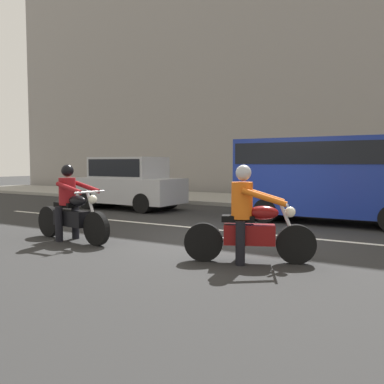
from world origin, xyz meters
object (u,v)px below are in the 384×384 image
Objects in this scene: parked_hatchback_silver at (129,182)px; street_sign_post at (382,163)px; parked_van_cobalt_blue at (333,174)px; motorcycle_with_rider_orange_stripe at (248,223)px; pedestrian_bystander at (307,176)px; motorcycle_with_rider_crimson at (71,210)px.

parked_hatchback_silver is 1.63× the size of street_sign_post.
parked_van_cobalt_blue reaches higher than parked_hatchback_silver.
parked_van_cobalt_blue is (0.19, 5.24, 0.67)m from motorcycle_with_rider_orange_stripe.
parked_hatchback_silver is 2.32× the size of pedestrian_bystander.
parked_hatchback_silver is (-2.79, 5.22, 0.29)m from motorcycle_with_rider_crimson.
street_sign_post reaches higher than motorcycle_with_rider_orange_stripe.
parked_van_cobalt_blue is at bearing 1.34° from parked_hatchback_silver.
motorcycle_with_rider_crimson is at bearing -104.23° from pedestrian_bystander.
pedestrian_bystander is at bearing 114.21° from parked_van_cobalt_blue.
pedestrian_bystander is (-2.55, 0.40, -0.47)m from street_sign_post.
motorcycle_with_rider_orange_stripe is at bearing -37.36° from parked_hatchback_silver.
parked_van_cobalt_blue is 2.99× the size of pedestrian_bystander.
motorcycle_with_rider_orange_stripe is at bearing -96.72° from street_sign_post.
pedestrian_bystander is at bearing 75.77° from motorcycle_with_rider_crimson.
motorcycle_with_rider_crimson is 6.77m from parked_van_cobalt_blue.
parked_hatchback_silver is at bearing -178.66° from parked_van_cobalt_blue.
motorcycle_with_rider_orange_stripe is 0.40× the size of parked_van_cobalt_blue.
motorcycle_with_rider_crimson is 5.93m from parked_hatchback_silver.
pedestrian_bystander reaches higher than motorcycle_with_rider_crimson.
motorcycle_with_rider_orange_stripe is 0.83× the size of street_sign_post.
motorcycle_with_rider_crimson is 9.50m from pedestrian_bystander.
motorcycle_with_rider_orange_stripe is at bearing -92.06° from parked_van_cobalt_blue.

